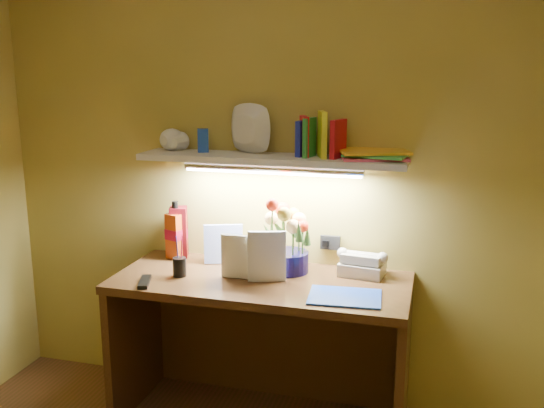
# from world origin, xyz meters

# --- Properties ---
(desk) EXTENTS (1.40, 0.60, 0.75)m
(desk) POSITION_xyz_m (0.00, 1.20, 0.38)
(desk) COLOR #3D1F10
(desk) RESTS_ON ground
(flower_bouquet) EXTENTS (0.30, 0.30, 0.35)m
(flower_bouquet) POSITION_xyz_m (0.10, 1.34, 0.93)
(flower_bouquet) COLOR #0D093A
(flower_bouquet) RESTS_ON desk
(telephone) EXTENTS (0.22, 0.18, 0.12)m
(telephone) POSITION_xyz_m (0.45, 1.39, 0.81)
(telephone) COLOR beige
(telephone) RESTS_ON desk
(desk_clock) EXTENTS (0.08, 0.06, 0.07)m
(desk_clock) POSITION_xyz_m (0.52, 1.44, 0.79)
(desk_clock) COLOR silver
(desk_clock) RESTS_ON desk
(whisky_bottle) EXTENTS (0.10, 0.10, 0.30)m
(whisky_bottle) POSITION_xyz_m (-0.52, 1.40, 0.90)
(whisky_bottle) COLOR #BC3E0F
(whisky_bottle) RESTS_ON desk
(whisky_box) EXTENTS (0.11, 0.11, 0.27)m
(whisky_box) POSITION_xyz_m (-0.51, 1.42, 0.88)
(whisky_box) COLOR #51080D
(whisky_box) RESTS_ON desk
(pen_cup) EXTENTS (0.08, 0.08, 0.16)m
(pen_cup) POSITION_xyz_m (-0.39, 1.14, 0.83)
(pen_cup) COLOR black
(pen_cup) RESTS_ON desk
(art_card) EXTENTS (0.20, 0.11, 0.20)m
(art_card) POSITION_xyz_m (-0.26, 1.39, 0.85)
(art_card) COLOR silver
(art_card) RESTS_ON desk
(tv_remote) EXTENTS (0.09, 0.16, 0.02)m
(tv_remote) POSITION_xyz_m (-0.50, 0.99, 0.76)
(tv_remote) COLOR black
(tv_remote) RESTS_ON desk
(blue_folder) EXTENTS (0.33, 0.25, 0.01)m
(blue_folder) POSITION_xyz_m (0.42, 1.07, 0.75)
(blue_folder) COLOR blue
(blue_folder) RESTS_ON desk
(desk_book_a) EXTENTS (0.16, 0.03, 0.21)m
(desk_book_a) POSITION_xyz_m (-0.19, 1.18, 0.86)
(desk_book_a) COLOR silver
(desk_book_a) RESTS_ON desk
(desk_book_b) EXTENTS (0.18, 0.06, 0.24)m
(desk_book_b) POSITION_xyz_m (-0.05, 1.15, 0.87)
(desk_book_b) COLOR silver
(desk_book_b) RESTS_ON desk
(wall_shelf) EXTENTS (1.32, 0.35, 0.25)m
(wall_shelf) POSITION_xyz_m (0.00, 1.38, 1.33)
(wall_shelf) COLOR silver
(wall_shelf) RESTS_ON ground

